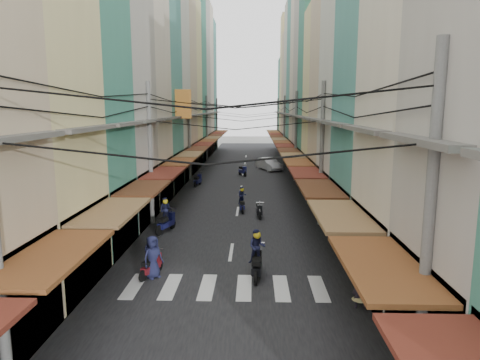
% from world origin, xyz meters
% --- Properties ---
extents(ground, '(160.00, 160.00, 0.00)m').
position_xyz_m(ground, '(0.00, 0.00, 0.00)').
color(ground, slate).
rests_on(ground, ground).
extents(road, '(10.00, 80.00, 0.02)m').
position_xyz_m(road, '(0.00, 20.00, 0.01)').
color(road, black).
rests_on(road, ground).
extents(sidewalk_left, '(3.00, 80.00, 0.06)m').
position_xyz_m(sidewalk_left, '(-6.50, 20.00, 0.03)').
color(sidewalk_left, slate).
rests_on(sidewalk_left, ground).
extents(sidewalk_right, '(3.00, 80.00, 0.06)m').
position_xyz_m(sidewalk_right, '(6.50, 20.00, 0.03)').
color(sidewalk_right, slate).
rests_on(sidewalk_right, ground).
extents(crosswalk, '(7.55, 2.40, 0.01)m').
position_xyz_m(crosswalk, '(-0.00, -6.00, 0.03)').
color(crosswalk, silver).
rests_on(crosswalk, ground).
extents(building_row_left, '(7.80, 67.67, 23.70)m').
position_xyz_m(building_row_left, '(-7.92, 16.56, 9.78)').
color(building_row_left, beige).
rests_on(building_row_left, ground).
extents(building_row_right, '(7.80, 68.98, 22.59)m').
position_xyz_m(building_row_right, '(7.92, 16.45, 9.41)').
color(building_row_right, '#3B836E').
rests_on(building_row_right, ground).
extents(utility_poles, '(10.20, 66.13, 8.20)m').
position_xyz_m(utility_poles, '(0.00, 15.01, 6.59)').
color(utility_poles, slate).
rests_on(utility_poles, ground).
extents(white_car, '(5.14, 3.67, 1.69)m').
position_xyz_m(white_car, '(2.72, 24.81, 0.00)').
color(white_car, silver).
rests_on(white_car, ground).
extents(bicycle, '(1.49, 0.64, 1.00)m').
position_xyz_m(bicycle, '(7.50, -2.24, 0.00)').
color(bicycle, black).
rests_on(bicycle, ground).
extents(moving_scooters, '(5.58, 27.86, 1.97)m').
position_xyz_m(moving_scooters, '(-1.14, 3.36, 0.54)').
color(moving_scooters, black).
rests_on(moving_scooters, ground).
extents(parked_scooters, '(13.28, 14.19, 0.99)m').
position_xyz_m(parked_scooters, '(2.96, -4.68, 0.47)').
color(parked_scooters, black).
rests_on(parked_scooters, ground).
extents(pedestrians, '(12.44, 20.41, 2.22)m').
position_xyz_m(pedestrians, '(-4.10, 2.16, 1.06)').
color(pedestrians, black).
rests_on(pedestrians, ground).
extents(market_umbrella, '(2.57, 2.57, 2.71)m').
position_xyz_m(market_umbrella, '(5.58, -2.95, 2.39)').
color(market_umbrella, '#B2B2B7').
rests_on(market_umbrella, ground).
extents(traffic_sign, '(0.10, 0.67, 3.07)m').
position_xyz_m(traffic_sign, '(5.41, -1.80, 2.25)').
color(traffic_sign, slate).
rests_on(traffic_sign, ground).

